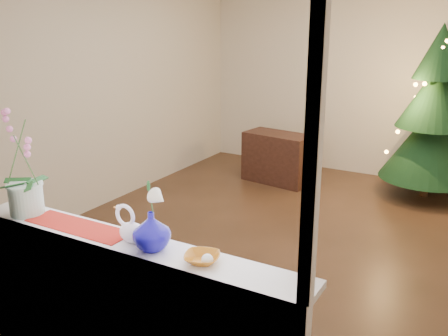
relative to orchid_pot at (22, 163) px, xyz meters
The scene contains 16 objects.
ground 2.81m from the orchid_pot, 71.21° to the left, with size 5.00×5.00×0.00m, color #342215.
wall_back 4.95m from the orchid_pot, 80.58° to the left, with size 4.50×0.10×2.70m, color beige.
wall_front 0.82m from the orchid_pot, ahead, with size 4.50×0.10×2.70m, color beige.
wall_left 2.78m from the orchid_pot, 121.20° to the left, with size 0.10×5.00×2.70m, color beige.
window_apron 1.15m from the orchid_pot, ahead, with size 2.20×0.08×0.88m, color white.
windowsill 0.88m from the orchid_pot, ahead, with size 2.20×0.26×0.04m, color white.
window_frame 0.93m from the orchid_pot, ahead, with size 2.22×0.06×1.60m, color white, non-canonical shape.
runner 0.54m from the orchid_pot, ahead, with size 0.70×0.20×0.01m, color maroon.
orchid_pot is the anchor object (origin of this frame).
swan 0.88m from the orchid_pot, ahead, with size 0.24×0.11×0.20m, color white, non-canonical shape.
blue_vase 1.01m from the orchid_pot, ahead, with size 0.23×0.23×0.24m, color #0A0575.
lily 0.99m from the orchid_pot, ahead, with size 0.13×0.08×0.18m, color silver, non-canonical shape.
paperweight 1.38m from the orchid_pot, ahead, with size 0.06×0.06×0.06m, color white.
amber_dish 1.34m from the orchid_pot, ahead, with size 0.15×0.15×0.04m, color #AE6415.
xmas_tree 4.68m from the orchid_pot, 67.57° to the left, with size 1.12×1.12×2.06m, color black, non-canonical shape.
side_table 4.05m from the orchid_pot, 90.25° to the left, with size 0.88×0.44×0.66m, color black.
Camera 1 is at (1.73, -4.30, 2.11)m, focal length 40.00 mm.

